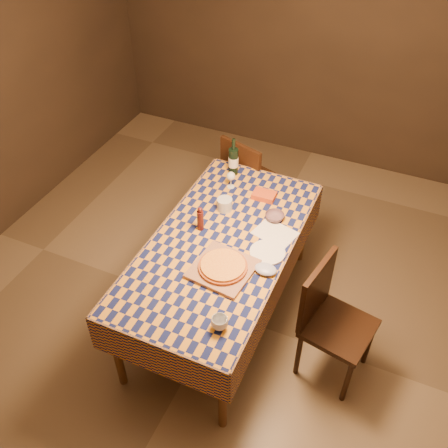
# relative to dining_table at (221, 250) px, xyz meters

# --- Properties ---
(room) EXTENTS (5.00, 5.10, 2.70)m
(room) POSITION_rel_dining_table_xyz_m (0.00, 0.00, 0.66)
(room) COLOR brown
(room) RESTS_ON ground
(dining_table) EXTENTS (0.94, 1.84, 0.77)m
(dining_table) POSITION_rel_dining_table_xyz_m (0.00, 0.00, 0.00)
(dining_table) COLOR brown
(dining_table) RESTS_ON ground
(cutting_board) EXTENTS (0.41, 0.41, 0.02)m
(cutting_board) POSITION_rel_dining_table_xyz_m (0.12, -0.23, 0.09)
(cutting_board) COLOR #9B6749
(cutting_board) RESTS_ON dining_table
(pizza) EXTENTS (0.36, 0.36, 0.03)m
(pizza) POSITION_rel_dining_table_xyz_m (0.12, -0.23, 0.12)
(pizza) COLOR #A1471A
(pizza) RESTS_ON cutting_board
(pepper_mill) EXTENTS (0.05, 0.05, 0.19)m
(pepper_mill) POSITION_rel_dining_table_xyz_m (-0.19, 0.07, 0.17)
(pepper_mill) COLOR #481310
(pepper_mill) RESTS_ON dining_table
(bowl) EXTENTS (0.17, 0.17, 0.04)m
(bowl) POSITION_rel_dining_table_xyz_m (0.25, 0.38, 0.10)
(bowl) COLOR #674A57
(bowl) RESTS_ON dining_table
(wine_glass) EXTENTS (0.07, 0.07, 0.14)m
(wine_glass) POSITION_rel_dining_table_xyz_m (-0.19, 0.61, 0.17)
(wine_glass) COLOR silver
(wine_glass) RESTS_ON dining_table
(wine_bottle) EXTENTS (0.11, 0.11, 0.32)m
(wine_bottle) POSITION_rel_dining_table_xyz_m (-0.24, 0.78, 0.20)
(wine_bottle) COLOR black
(wine_bottle) RESTS_ON dining_table
(deli_tub) EXTENTS (0.14, 0.14, 0.09)m
(deli_tub) POSITION_rel_dining_table_xyz_m (-0.12, 0.34, 0.12)
(deli_tub) COLOR silver
(deli_tub) RESTS_ON dining_table
(takeout_container) EXTENTS (0.17, 0.12, 0.04)m
(takeout_container) POSITION_rel_dining_table_xyz_m (0.10, 0.59, 0.10)
(takeout_container) COLOR #CE491B
(takeout_container) RESTS_ON dining_table
(white_plate) EXTENTS (0.29, 0.29, 0.01)m
(white_plate) POSITION_rel_dining_table_xyz_m (0.33, 0.03, 0.08)
(white_plate) COLOR white
(white_plate) RESTS_ON dining_table
(tumbler) EXTENTS (0.11, 0.11, 0.08)m
(tumbler) POSITION_rel_dining_table_xyz_m (0.28, -0.66, 0.12)
(tumbler) COLOR silver
(tumbler) RESTS_ON dining_table
(flour_patch) EXTENTS (0.33, 0.28, 0.00)m
(flour_patch) POSITION_rel_dining_table_xyz_m (0.31, 0.24, 0.08)
(flour_patch) COLOR white
(flour_patch) RESTS_ON dining_table
(flour_bag) EXTENTS (0.15, 0.12, 0.04)m
(flour_bag) POSITION_rel_dining_table_xyz_m (0.38, -0.13, 0.10)
(flour_bag) COLOR #AAB4DA
(flour_bag) RESTS_ON dining_table
(chair_far) EXTENTS (0.53, 0.54, 0.93)m
(chair_far) POSITION_rel_dining_table_xyz_m (-0.22, 1.08, -0.17)
(chair_far) COLOR black
(chair_far) RESTS_ON ground
(chair_right) EXTENTS (0.50, 0.49, 0.93)m
(chair_right) POSITION_rel_dining_table_xyz_m (0.83, -0.11, -0.17)
(chair_right) COLOR black
(chair_right) RESTS_ON ground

